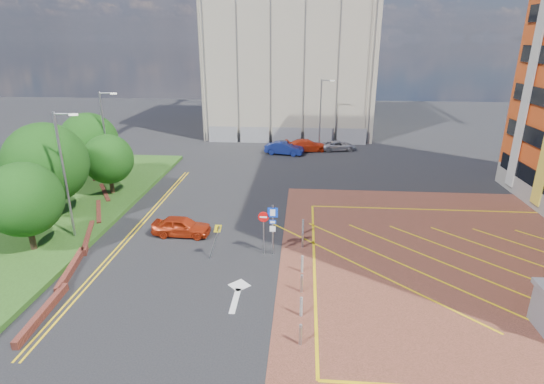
# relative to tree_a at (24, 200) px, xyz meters

# --- Properties ---
(ground) EXTENTS (140.00, 140.00, 0.00)m
(ground) POSITION_rel_tree_a_xyz_m (14.00, 0.00, -3.50)
(ground) COLOR black
(ground) RESTS_ON ground
(forecourt) EXTENTS (26.00, 26.00, 0.02)m
(forecourt) POSITION_rel_tree_a_xyz_m (28.00, 0.00, -3.49)
(forecourt) COLOR brown
(forecourt) RESTS_ON ground
(grass_bed) EXTENTS (14.00, 32.00, 0.30)m
(grass_bed) POSITION_rel_tree_a_xyz_m (-4.00, 6.00, -3.35)
(grass_bed) COLOR #274917
(grass_bed) RESTS_ON ground
(retaining_wall) EXTENTS (6.06, 20.33, 0.40)m
(retaining_wall) POSITION_rel_tree_a_xyz_m (2.20, 2.00, -3.30)
(retaining_wall) COLOR brown
(retaining_wall) RESTS_ON ground
(tree_a) EXTENTS (4.40, 4.40, 5.41)m
(tree_a) POSITION_rel_tree_a_xyz_m (0.00, 0.00, 0.00)
(tree_a) COLOR #3D2B1C
(tree_a) RESTS_ON grass_bed
(tree_b) EXTENTS (5.60, 5.60, 6.74)m
(tree_b) POSITION_rel_tree_a_xyz_m (-1.50, 5.00, 0.73)
(tree_b) COLOR #3D2B1C
(tree_b) RESTS_ON grass_bed
(tree_c) EXTENTS (4.00, 4.00, 4.90)m
(tree_c) POSITION_rel_tree_a_xyz_m (0.50, 10.00, -0.31)
(tree_c) COLOR #3D2B1C
(tree_c) RESTS_ON grass_bed
(tree_d) EXTENTS (5.00, 5.00, 6.08)m
(tree_d) POSITION_rel_tree_a_xyz_m (-2.50, 13.00, 0.37)
(tree_d) COLOR #3D2B1C
(tree_d) RESTS_ON grass_bed
(lamp_left_near) EXTENTS (1.53, 0.16, 8.00)m
(lamp_left_near) POSITION_rel_tree_a_xyz_m (1.58, 2.00, 1.16)
(lamp_left_near) COLOR #9EA0A8
(lamp_left_near) RESTS_ON grass_bed
(lamp_left_far) EXTENTS (1.53, 0.16, 8.00)m
(lamp_left_far) POSITION_rel_tree_a_xyz_m (-0.42, 12.00, 1.16)
(lamp_left_far) COLOR #9EA0A8
(lamp_left_far) RESTS_ON grass_bed
(lamp_back) EXTENTS (1.53, 0.16, 8.00)m
(lamp_back) POSITION_rel_tree_a_xyz_m (18.08, 28.00, 0.86)
(lamp_back) COLOR #9EA0A8
(lamp_back) RESTS_ON ground
(sign_cluster) EXTENTS (1.17, 0.12, 3.20)m
(sign_cluster) POSITION_rel_tree_a_xyz_m (14.30, 0.98, -1.55)
(sign_cluster) COLOR #9EA0A8
(sign_cluster) RESTS_ON ground
(warning_sign) EXTENTS (0.82, 0.43, 2.24)m
(warning_sign) POSITION_rel_tree_a_xyz_m (11.24, 0.13, -2.07)
(warning_sign) COLOR #9EA0A8
(warning_sign) RESTS_ON ground
(bollard_row) EXTENTS (0.14, 11.14, 0.90)m
(bollard_row) POSITION_rel_tree_a_xyz_m (16.30, -1.67, -3.03)
(bollard_row) COLOR #9EA0A8
(bollard_row) RESTS_ON forecourt
(construction_building) EXTENTS (21.20, 19.20, 22.00)m
(construction_building) POSITION_rel_tree_a_xyz_m (14.00, 40.00, 7.50)
(construction_building) COLOR #9E9381
(construction_building) RESTS_ON ground
(construction_fence) EXTENTS (21.60, 0.06, 2.00)m
(construction_fence) POSITION_rel_tree_a_xyz_m (15.00, 30.00, -2.50)
(construction_fence) COLOR gray
(construction_fence) RESTS_ON ground
(car_red_left) EXTENTS (3.88, 1.65, 1.31)m
(car_red_left) POSITION_rel_tree_a_xyz_m (8.27, 3.16, -2.85)
(car_red_left) COLOR #B22C0F
(car_red_left) RESTS_ON ground
(car_blue_back) EXTENTS (4.55, 2.40, 1.42)m
(car_blue_back) POSITION_rel_tree_a_xyz_m (13.99, 24.62, -2.79)
(car_blue_back) COLOR navy
(car_blue_back) RESTS_ON ground
(car_red_back) EXTENTS (5.20, 3.24, 1.41)m
(car_red_back) POSITION_rel_tree_a_xyz_m (16.55, 26.23, -2.80)
(car_red_back) COLOR red
(car_red_back) RESTS_ON ground
(car_silver_back) EXTENTS (4.34, 2.65, 1.12)m
(car_silver_back) POSITION_rel_tree_a_xyz_m (20.20, 26.90, -2.94)
(car_silver_back) COLOR #A3A2A9
(car_silver_back) RESTS_ON ground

